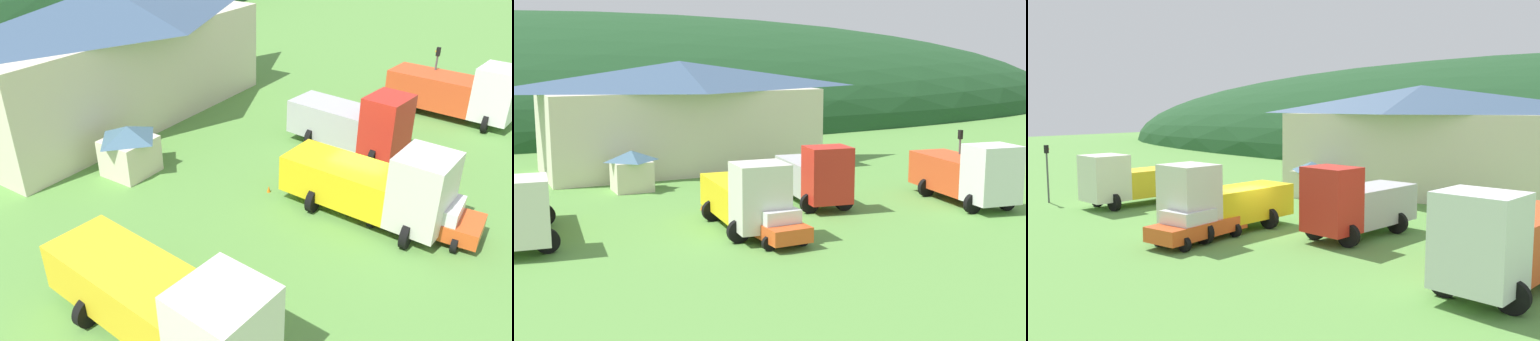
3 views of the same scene
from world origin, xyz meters
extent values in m
plane|color=#5B9342|center=(0.00, 0.00, 0.00)|extent=(200.00, 200.00, 0.00)
ellipsoid|color=#1E4723|center=(0.00, 59.89, 0.00)|extent=(160.62, 60.00, 27.16)
cube|color=beige|center=(1.31, 17.21, 2.98)|extent=(19.75, 8.01, 5.95)
pyramid|color=#3D5675|center=(1.31, 17.21, 7.00)|extent=(21.33, 8.65, 2.08)
cube|color=beige|center=(-4.00, 10.84, 0.96)|extent=(2.36, 2.18, 1.92)
pyramid|color=#42667F|center=(-4.00, 10.84, 2.25)|extent=(2.55, 2.36, 0.67)
cube|color=silver|center=(-11.80, -0.88, 1.99)|extent=(2.70, 2.61, 2.89)
cube|color=black|center=(-11.81, -1.00, 2.63)|extent=(1.51, 2.02, 0.92)
cube|color=gold|center=(-11.39, 3.27, 1.42)|extent=(3.05, 6.17, 1.74)
cylinder|color=black|center=(-10.71, -0.99, 0.55)|extent=(1.10, 0.30, 1.10)
cylinder|color=black|center=(-10.22, 4.05, 0.55)|extent=(1.10, 0.30, 1.10)
cube|color=silver|center=(-1.38, -3.13, 2.12)|extent=(2.59, 2.31, 3.15)
cube|color=black|center=(-1.39, -3.24, 2.82)|extent=(1.43, 1.80, 1.01)
cube|color=yellow|center=(-1.10, 0.50, 1.40)|extent=(2.82, 5.32, 1.70)
cylinder|color=black|center=(-0.31, -3.21, 0.55)|extent=(1.10, 0.30, 1.10)
cylinder|color=black|center=(-2.45, -3.05, 0.55)|extent=(1.10, 0.30, 1.10)
cylinder|color=black|center=(0.02, 1.19, 0.55)|extent=(1.10, 0.30, 1.10)
cylinder|color=black|center=(-2.11, 1.35, 0.55)|extent=(1.10, 0.30, 1.10)
cube|color=red|center=(4.36, 0.57, 2.10)|extent=(2.60, 2.23, 3.10)
cube|color=black|center=(4.35, 0.48, 2.78)|extent=(1.46, 1.71, 0.99)
cube|color=#B2B2B7|center=(4.76, 3.83, 1.48)|extent=(2.92, 4.87, 1.87)
cylinder|color=black|center=(5.39, 0.45, 0.55)|extent=(1.10, 0.30, 1.10)
cylinder|color=black|center=(3.33, 0.70, 0.55)|extent=(1.10, 0.30, 1.10)
cylinder|color=black|center=(5.88, 4.39, 0.55)|extent=(1.10, 0.30, 1.10)
cylinder|color=black|center=(3.82, 4.64, 0.55)|extent=(1.10, 0.30, 1.10)
cube|color=white|center=(12.52, -3.26, 2.14)|extent=(2.78, 2.52, 3.19)
cube|color=black|center=(12.51, -3.38, 2.84)|extent=(1.55, 1.94, 1.02)
cube|color=#E04C23|center=(12.92, 0.59, 1.57)|extent=(3.12, 5.73, 2.03)
cylinder|color=black|center=(13.64, -3.38, 0.55)|extent=(1.10, 0.30, 1.10)
cylinder|color=black|center=(11.39, -3.15, 0.55)|extent=(1.10, 0.30, 1.10)
cylinder|color=black|center=(14.13, 1.29, 0.55)|extent=(1.10, 0.30, 1.10)
cylinder|color=black|center=(11.88, 1.53, 0.55)|extent=(1.10, 0.30, 1.10)
cube|color=#E25220|center=(-0.90, -3.05, 0.69)|extent=(2.15, 5.14, 0.70)
cube|color=silver|center=(-0.87, -3.65, 1.35)|extent=(1.88, 2.09, 0.62)
cylinder|color=black|center=(0.03, -4.73, 0.34)|extent=(0.68, 0.24, 0.68)
cylinder|color=black|center=(-1.69, -4.80, 0.34)|extent=(0.68, 0.24, 0.68)
cylinder|color=black|center=(-0.11, -1.29, 0.34)|extent=(0.68, 0.24, 0.68)
cylinder|color=black|center=(-1.82, -1.36, 0.34)|extent=(0.68, 0.24, 0.68)
cylinder|color=#4C4C51|center=(13.76, 0.86, 1.76)|extent=(0.12, 0.12, 3.51)
cube|color=black|center=(13.76, 0.86, 3.79)|extent=(0.20, 0.24, 0.55)
sphere|color=yellow|center=(13.76, 0.99, 3.79)|extent=(0.14, 0.14, 0.14)
cone|color=orange|center=(-1.79, 3.90, 0.00)|extent=(0.36, 0.36, 0.65)
camera|label=1|loc=(-19.94, -7.35, 12.60)|focal=36.03mm
camera|label=2|loc=(-14.18, -31.54, 8.90)|focal=48.05mm
camera|label=3|loc=(18.05, -20.49, 6.40)|focal=37.90mm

